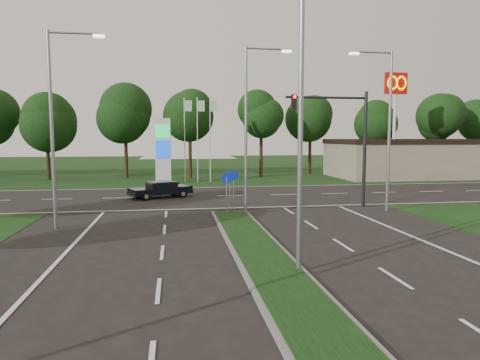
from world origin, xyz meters
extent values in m
cube|color=black|center=(0.00, 55.00, 0.00)|extent=(160.00, 50.00, 0.02)
cube|color=black|center=(0.00, 24.00, 0.00)|extent=(160.00, 12.00, 0.02)
cube|color=slate|center=(0.00, 4.00, 0.06)|extent=(2.00, 26.00, 0.12)
cube|color=gray|center=(22.00, 36.00, 2.00)|extent=(16.00, 9.00, 4.00)
cylinder|color=gray|center=(0.80, 6.00, 4.50)|extent=(0.16, 0.16, 9.00)
cylinder|color=gray|center=(0.80, 16.00, 4.50)|extent=(0.16, 0.16, 9.00)
cylinder|color=gray|center=(1.90, 16.00, 8.90)|extent=(2.20, 0.10, 0.10)
cube|color=#FFF2CC|center=(3.00, 16.00, 8.80)|extent=(0.50, 0.22, 0.12)
cylinder|color=gray|center=(-8.50, 14.00, 4.50)|extent=(0.16, 0.16, 9.00)
cylinder|color=gray|center=(-7.40, 14.00, 8.90)|extent=(2.20, 0.10, 0.10)
cube|color=#FFF2CC|center=(-6.30, 14.00, 8.80)|extent=(0.50, 0.22, 0.12)
cylinder|color=gray|center=(9.00, 16.00, 4.50)|extent=(0.16, 0.16, 9.00)
cylinder|color=gray|center=(7.90, 16.00, 8.90)|extent=(2.20, 0.10, 0.10)
cube|color=#FFF2CC|center=(6.80, 16.00, 8.80)|extent=(0.50, 0.22, 0.12)
cylinder|color=black|center=(8.50, 18.00, 3.50)|extent=(0.20, 0.20, 7.00)
cylinder|color=black|center=(6.00, 18.00, 6.60)|extent=(5.00, 0.14, 0.14)
cube|color=black|center=(4.00, 18.00, 6.30)|extent=(0.28, 0.28, 0.90)
sphere|color=#FF190C|center=(4.00, 17.82, 6.60)|extent=(0.20, 0.20, 0.20)
cylinder|color=gray|center=(-0.30, 15.50, 1.10)|extent=(0.06, 0.06, 2.20)
cylinder|color=#0C26A5|center=(-0.30, 15.50, 2.10)|extent=(0.56, 0.04, 0.56)
cylinder|color=gray|center=(0.00, 16.50, 1.10)|extent=(0.06, 0.06, 2.20)
cylinder|color=#0C26A5|center=(0.00, 16.50, 2.10)|extent=(0.56, 0.04, 0.56)
cylinder|color=gray|center=(0.30, 17.20, 1.10)|extent=(0.06, 0.06, 2.20)
cylinder|color=#0C26A5|center=(0.30, 17.20, 2.10)|extent=(0.56, 0.04, 0.56)
cube|color=silver|center=(-4.00, 33.00, 3.00)|extent=(1.40, 0.30, 6.00)
cube|color=#0CA53F|center=(-4.00, 32.82, 4.80)|extent=(1.30, 0.08, 1.20)
cube|color=#0C3FBF|center=(-4.00, 32.82, 3.20)|extent=(1.30, 0.08, 1.60)
cylinder|color=silver|center=(-2.00, 34.00, 4.00)|extent=(0.08, 0.08, 8.00)
cube|color=#B2D8B2|center=(-1.65, 34.00, 7.20)|extent=(0.70, 0.02, 1.00)
cylinder|color=silver|center=(-0.80, 34.00, 4.00)|extent=(0.08, 0.08, 8.00)
cube|color=#B2D8B2|center=(-0.45, 34.00, 7.20)|extent=(0.70, 0.02, 1.00)
cylinder|color=silver|center=(0.40, 34.00, 4.00)|extent=(0.08, 0.08, 8.00)
cube|color=#B2D8B2|center=(0.75, 34.00, 7.20)|extent=(0.70, 0.02, 1.00)
cylinder|color=silver|center=(18.00, 32.00, 5.00)|extent=(0.30, 0.30, 10.00)
cube|color=#BF0C07|center=(18.00, 32.00, 9.40)|extent=(2.20, 0.35, 2.00)
torus|color=#FFC600|center=(17.55, 31.78, 9.40)|extent=(1.06, 0.16, 1.06)
torus|color=#FFC600|center=(18.45, 31.78, 9.40)|extent=(1.06, 0.16, 1.06)
cylinder|color=black|center=(0.00, 40.00, 2.20)|extent=(0.36, 0.36, 4.40)
sphere|color=black|center=(0.00, 40.00, 6.50)|extent=(6.00, 6.00, 6.00)
sphere|color=black|center=(0.30, 39.80, 7.50)|extent=(4.80, 4.80, 4.80)
cube|color=black|center=(-4.00, 23.68, 0.53)|extent=(4.54, 3.26, 0.43)
cube|color=black|center=(-3.92, 23.72, 0.94)|extent=(2.28, 2.08, 0.40)
cube|color=black|center=(-3.92, 23.72, 1.14)|extent=(1.94, 1.87, 0.04)
cylinder|color=black|center=(-4.92, 22.43, 0.30)|extent=(0.62, 0.41, 0.59)
cylinder|color=black|center=(-5.54, 23.86, 0.30)|extent=(0.62, 0.41, 0.59)
cylinder|color=black|center=(-2.45, 23.51, 0.30)|extent=(0.62, 0.41, 0.59)
cylinder|color=black|center=(-3.08, 24.94, 0.30)|extent=(0.62, 0.41, 0.59)
camera|label=1|loc=(-3.02, -6.65, 4.20)|focal=32.00mm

